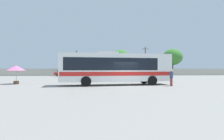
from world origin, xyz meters
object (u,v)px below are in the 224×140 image
Objects in this scene: utility_pole_far at (145,60)px; roadside_tree_midright at (120,58)px; vendor_umbrella_secondary_pink at (16,68)px; utility_pole_near at (76,62)px; attendant_by_bus_door at (171,77)px; roadside_tree_midleft at (112,60)px; coach_bus_white_red at (115,67)px; parked_car_second_white at (87,73)px; parked_car_leftmost_red at (64,73)px; roadside_tree_right at (173,57)px; roadside_tree_left at (69,60)px.

utility_pole_far is 1.11× the size of roadside_tree_midright.
utility_pole_near is (3.89, 29.48, 1.86)m from vendor_umbrella_secondary_pink.
roadside_tree_midleft reaches higher than attendant_by_bus_door.
coach_bus_white_red is 2.82× the size of parked_car_second_white.
coach_bus_white_red is 25.50m from parked_car_second_white.
roadside_tree_right reaches higher than parked_car_leftmost_red.
roadside_tree_midleft is (14.04, 29.13, 2.64)m from vendor_umbrella_secondary_pink.
roadside_tree_midright reaches higher than attendant_by_bus_door.
roadside_tree_midleft reaches higher than vendor_umbrella_secondary_pink.
attendant_by_bus_door is 0.28× the size of roadside_tree_midleft.
parked_car_second_white is at bearing 110.79° from attendant_by_bus_door.
parked_car_leftmost_red is at bearing -108.10° from utility_pole_near.
roadside_tree_right is at bearing 11.09° from parked_car_leftmost_red.
roadside_tree_left reaches higher than parked_car_leftmost_red.
utility_pole_far is (12.63, 32.43, 2.42)m from coach_bus_white_red.
roadside_tree_right reaches higher than utility_pole_near.
roadside_tree_midright is (9.58, 8.34, 4.26)m from parked_car_second_white.
roadside_tree_midright is (-7.44, 0.99, 0.67)m from utility_pole_far.
roadside_tree_right is (15.23, -2.65, 0.25)m from roadside_tree_midright.
coach_bus_white_red reaches higher than attendant_by_bus_door.
attendant_by_bus_door is 0.24× the size of utility_pole_near.
roadside_tree_left reaches higher than parked_car_second_white.
coach_bus_white_red is 31.79m from roadside_tree_midleft.
parked_car_second_white is 9.44m from roadside_tree_left.
coach_bus_white_red is 11.75m from vendor_umbrella_secondary_pink.
utility_pole_near is (-3.22, 6.84, 2.92)m from parked_car_second_white.
parked_car_leftmost_red is 17.91m from roadside_tree_midright.
parked_car_second_white is 13.39m from roadside_tree_midright.
parked_car_leftmost_red is at bearing -151.53° from roadside_tree_midleft.
utility_pole_near is at bearing 71.90° from parked_car_leftmost_red.
coach_bus_white_red is at bearing -80.08° from parked_car_second_white.
attendant_by_bus_door is at bearing -89.04° from roadside_tree_midright.
attendant_by_bus_door is at bearing -114.29° from roadside_tree_right.
roadside_tree_midright reaches higher than roadside_tree_midleft.
coach_bus_white_red is 1.47× the size of utility_pole_far.
roadside_tree_right reaches higher than roadside_tree_midright.
vendor_umbrella_secondary_pink is 23.75m from parked_car_second_white.
utility_pole_far is at bearing 51.17° from vendor_umbrella_secondary_pink.
parked_car_leftmost_red is at bearing -90.77° from roadside_tree_left.
coach_bus_white_red is at bearing -98.82° from roadside_tree_midright.
parked_car_second_white is 10.19m from roadside_tree_midleft.
roadside_tree_left is (0.10, 7.13, 3.50)m from parked_car_leftmost_red.
utility_pole_near reaches higher than parked_car_leftmost_red.
vendor_umbrella_secondary_pink is 0.28× the size of roadside_tree_right.
coach_bus_white_red reaches higher than parked_car_second_white.
attendant_by_bus_door is at bearing -69.21° from parked_car_second_white.
roadside_tree_midleft is (10.15, -0.35, 0.78)m from utility_pole_near.
utility_pole_near is 1.07× the size of roadside_tree_left.
roadside_tree_left reaches higher than roadside_tree_midleft.
parked_car_leftmost_red is at bearing 120.66° from attendant_by_bus_door.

